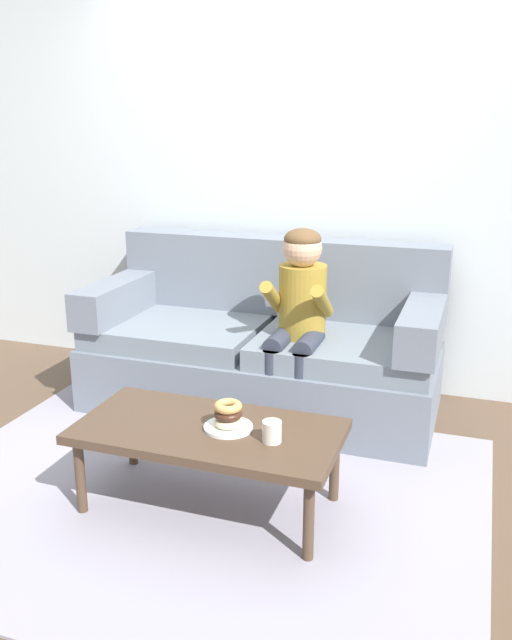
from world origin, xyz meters
name	(u,v)px	position (x,y,z in m)	size (l,w,h in m)	color
ground	(214,470)	(0.00, 0.00, 0.00)	(10.00, 10.00, 0.00)	brown
wall_back	(297,162)	(0.00, 1.40, 1.40)	(8.00, 0.10, 2.80)	silver
area_rug	(193,495)	(0.00, -0.25, 0.01)	(2.58, 2.01, 0.01)	#9993A3
couch	(264,349)	(-0.02, 0.85, 0.35)	(2.02, 0.90, 0.97)	slate
coffee_table	(209,435)	(0.11, -0.31, 0.35)	(1.13, 0.57, 0.39)	#4C3828
person_child	(298,310)	(0.24, 0.64, 0.67)	(0.34, 0.58, 1.10)	olive
plate	(228,427)	(0.19, -0.29, 0.40)	(0.21, 0.21, 0.01)	white
donut	(228,422)	(0.19, -0.29, 0.42)	(0.12, 0.12, 0.04)	beige
donut_second	(228,414)	(0.19, -0.29, 0.46)	(0.12, 0.12, 0.04)	#422619
donut_third	(228,406)	(0.19, -0.29, 0.49)	(0.12, 0.12, 0.04)	tan
mug	(272,432)	(0.40, -0.35, 0.43)	(0.08, 0.08, 0.09)	silver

